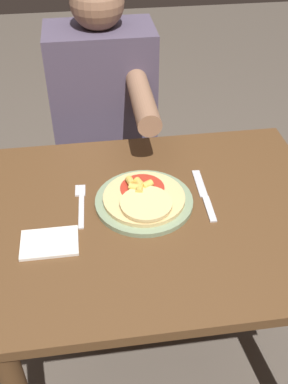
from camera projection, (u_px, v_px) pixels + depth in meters
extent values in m
plane|color=brown|center=(156.00, 359.00, 1.65)|extent=(8.00, 8.00, 0.00)
cube|color=brown|center=(160.00, 216.00, 1.20)|extent=(0.91, 0.72, 0.03)
cylinder|color=brown|center=(35.00, 245.00, 1.62)|extent=(0.06, 0.06, 0.70)
cylinder|color=brown|center=(248.00, 223.00, 1.70)|extent=(0.06, 0.06, 0.70)
cylinder|color=gray|center=(144.00, 201.00, 1.21)|extent=(0.26, 0.26, 0.01)
cylinder|color=#DBBC7A|center=(144.00, 198.00, 1.20)|extent=(0.22, 0.22, 0.01)
cylinder|color=#B22D1E|center=(142.00, 188.00, 1.22)|extent=(0.12, 0.12, 0.00)
cylinder|color=#E8C881|center=(146.00, 202.00, 1.16)|extent=(0.14, 0.14, 0.01)
cylinder|color=gold|center=(139.00, 183.00, 1.22)|extent=(0.03, 0.04, 0.02)
cylinder|color=gold|center=(134.00, 187.00, 1.20)|extent=(0.03, 0.03, 0.02)
cylinder|color=gold|center=(147.00, 184.00, 1.21)|extent=(0.03, 0.03, 0.02)
cylinder|color=gold|center=(139.00, 189.00, 1.20)|extent=(0.03, 0.03, 0.02)
cylinder|color=gold|center=(130.00, 181.00, 1.22)|extent=(0.03, 0.03, 0.02)
cube|color=silver|center=(81.00, 211.00, 1.18)|extent=(0.02, 0.13, 0.00)
cube|color=silver|center=(80.00, 191.00, 1.25)|extent=(0.03, 0.05, 0.00)
cube|color=silver|center=(209.00, 209.00, 1.19)|extent=(0.02, 0.10, 0.00)
cube|color=silver|center=(200.00, 183.00, 1.28)|extent=(0.03, 0.12, 0.00)
cube|color=silver|center=(49.00, 243.00, 1.09)|extent=(0.14, 0.10, 0.01)
cylinder|color=#2D2D38|center=(91.00, 206.00, 1.93)|extent=(0.11, 0.11, 0.50)
cylinder|color=#2D2D38|center=(129.00, 202.00, 1.94)|extent=(0.11, 0.11, 0.50)
cube|color=#4C4256|center=(103.00, 98.00, 1.61)|extent=(0.37, 0.22, 0.51)
sphere|color=#8E664C|center=(97.00, 2.00, 1.40)|extent=(0.17, 0.17, 0.17)
cylinder|color=#8E664C|center=(143.00, 101.00, 1.35)|extent=(0.07, 0.30, 0.07)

